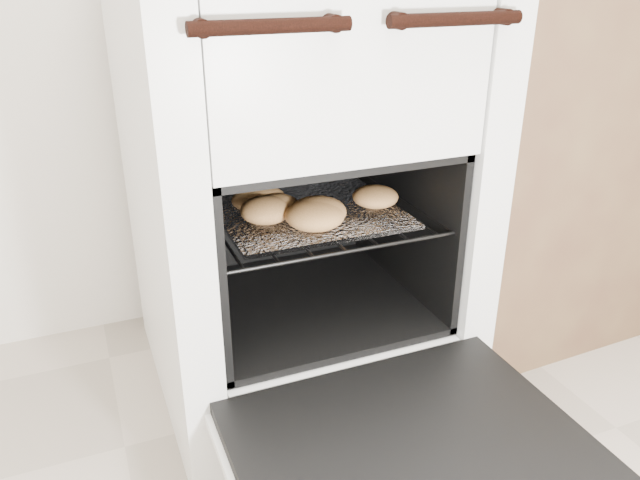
{
  "coord_description": "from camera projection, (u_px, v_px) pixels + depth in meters",
  "views": [
    {
      "loc": [
        -0.34,
        -0.05,
        0.93
      ],
      "look_at": [
        0.09,
        0.99,
        0.42
      ],
      "focal_mm": 35.0,
      "sensor_mm": 36.0,
      "label": 1
    }
  ],
  "objects": [
    {
      "name": "oven_door",
      "position": [
        410.0,
        450.0,
        1.0
      ],
      "size": [
        0.57,
        0.45,
        0.04
      ],
      "color": "black",
      "rests_on": "stove"
    },
    {
      "name": "baked_rolls",
      "position": [
        298.0,
        207.0,
        1.23
      ],
      "size": [
        0.36,
        0.27,
        0.05
      ],
      "color": "tan",
      "rests_on": "foil_sheet"
    },
    {
      "name": "stove",
      "position": [
        293.0,
        190.0,
        1.35
      ],
      "size": [
        0.64,
        0.71,
        0.98
      ],
      "color": "silver",
      "rests_on": "ground"
    },
    {
      "name": "oven_rack",
      "position": [
        305.0,
        212.0,
        1.3
      ],
      "size": [
        0.46,
        0.45,
        0.01
      ],
      "color": "black",
      "rests_on": "stove"
    },
    {
      "name": "counter",
      "position": [
        550.0,
        159.0,
        1.71
      ],
      "size": [
        0.89,
        0.61,
        0.87
      ],
      "primitive_type": "cube",
      "rotation": [
        0.0,
        0.0,
        0.04
      ],
      "color": "brown",
      "rests_on": "ground"
    },
    {
      "name": "foil_sheet",
      "position": [
        308.0,
        212.0,
        1.28
      ],
      "size": [
        0.36,
        0.32,
        0.01
      ],
      "primitive_type": "cube",
      "color": "white",
      "rests_on": "oven_rack"
    }
  ]
}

